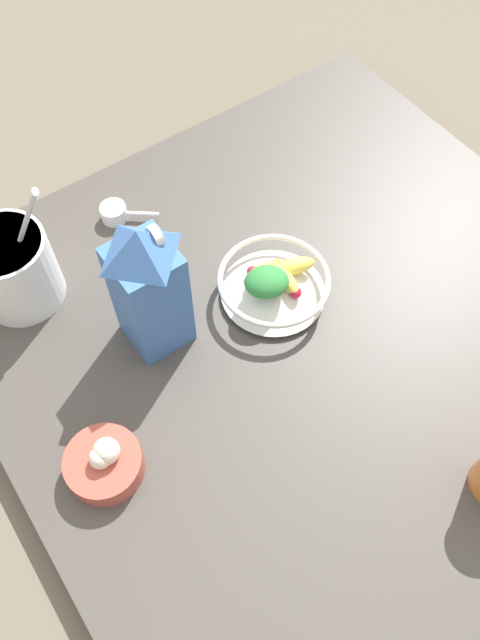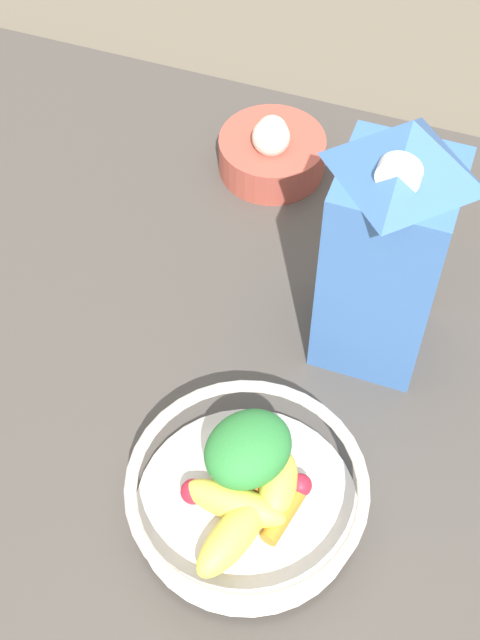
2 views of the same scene
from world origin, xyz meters
TOP-DOWN VIEW (x-y plane):
  - ground_plane at (0.00, 0.00)m, footprint 6.00×6.00m
  - countertop at (0.00, 0.00)m, footprint 1.04×1.04m
  - fruit_bowl at (0.09, 0.02)m, footprint 0.19×0.19m
  - milk_carton at (0.14, 0.21)m, footprint 0.09×0.09m
  - yogurt_tub at (0.34, 0.36)m, footprint 0.14×0.15m
  - measuring_scoop at (0.39, 0.15)m, footprint 0.08×0.09m
  - garlic_bowl at (-0.02, 0.39)m, footprint 0.11×0.11m

SIDE VIEW (x-z plane):
  - ground_plane at x=0.00m, z-range 0.00..0.00m
  - countertop at x=0.00m, z-range 0.00..0.04m
  - measuring_scoop at x=0.39m, z-range 0.04..0.07m
  - garlic_bowl at x=-0.02m, z-range 0.03..0.10m
  - fruit_bowl at x=0.09m, z-range 0.03..0.12m
  - yogurt_tub at x=0.34m, z-range 0.00..0.24m
  - milk_carton at x=0.14m, z-range 0.04..0.30m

